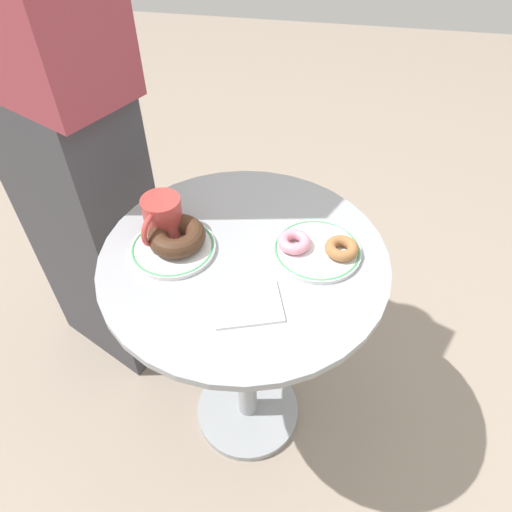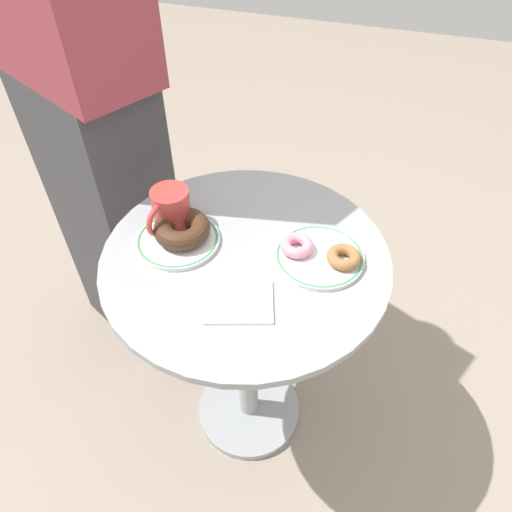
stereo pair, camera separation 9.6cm
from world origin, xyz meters
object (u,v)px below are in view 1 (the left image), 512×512
Objects in this scene: plate_left at (173,248)px; paper_napkin at (247,304)px; plate_right at (317,250)px; coffee_mug at (162,218)px; person_figure at (54,114)px; donut_cinnamon at (342,248)px; donut_pink_frosted at (294,242)px; cafe_table at (246,319)px; donut_chocolate at (176,237)px.

plate_left is 1.40× the size of paper_napkin.
paper_napkin is (-0.12, -0.17, -0.00)m from plate_right.
person_figure is (-0.32, 0.21, 0.10)m from coffee_mug.
donut_cinnamon is (0.35, 0.04, 0.02)m from plate_left.
coffee_mug reaches higher than donut_pink_frosted.
donut_pink_frosted is at bearing 19.04° from cafe_table.
donut_pink_frosted is at bearing 67.04° from paper_napkin.
donut_pink_frosted reaches higher than plate_right.
cafe_table is 5.58× the size of coffee_mug.
donut_chocolate is at bearing 144.14° from paper_napkin.
coffee_mug reaches higher than donut_chocolate.
donut_pink_frosted is (-0.05, -0.00, 0.02)m from plate_right.
donut_chocolate is at bearing -170.98° from donut_pink_frosted.
donut_chocolate is 0.94× the size of paper_napkin.
donut_pink_frosted is 0.65m from person_figure.
donut_pink_frosted is 0.29m from coffee_mug.
cafe_table is 0.27m from plate_left.
coffee_mug is (-0.04, 0.04, 0.01)m from donut_chocolate.
donut_chocolate is 0.45m from person_figure.
paper_napkin is at bearing -76.35° from cafe_table.
donut_pink_frosted reaches higher than cafe_table.
paper_napkin is at bearing -37.22° from coffee_mug.
cafe_table is 10.01× the size of donut_pink_frosted.
plate_left is 0.10× the size of person_figure.
donut_cinnamon is 0.38m from coffee_mug.
donut_chocolate is at bearing -172.34° from plate_right.
cafe_table is at bearing 3.74° from plate_left.
coffee_mug reaches higher than paper_napkin.
plate_right is (0.15, 0.04, 0.23)m from cafe_table.
plate_right is at bearing 8.59° from plate_left.
plate_left is 0.35m from donut_cinnamon.
plate_right reaches higher than cafe_table.
coffee_mug is 0.39m from person_figure.
plate_left is 0.03m from donut_chocolate.
plate_right is (0.30, 0.05, 0.00)m from plate_left.
coffee_mug is at bearing 142.78° from paper_napkin.
plate_left is at bearing -143.10° from donut_chocolate.
plate_right is at bearing 54.20° from paper_napkin.
cafe_table is 0.33m from coffee_mug.
person_figure is at bearing 145.36° from paper_napkin.
donut_chocolate is (-0.29, -0.04, 0.03)m from plate_right.
paper_napkin is (0.17, -0.13, -0.03)m from donut_chocolate.
donut_pink_frosted is at bearing 9.02° from donut_chocolate.
plate_left is 0.22m from paper_napkin.
plate_left is 0.07m from coffee_mug.
donut_chocolate is 0.07× the size of person_figure.
plate_left is at bearing 146.67° from paper_napkin.
plate_right is 2.65× the size of donut_cinnamon.
plate_left is 0.31m from plate_right.
paper_napkin is at bearing -34.64° from person_figure.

